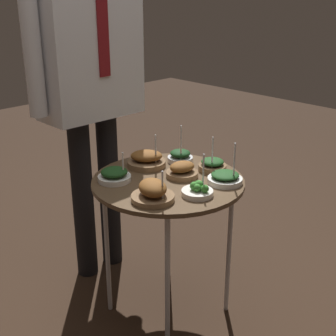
{
  "coord_description": "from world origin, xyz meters",
  "views": [
    {
      "loc": [
        -1.24,
        -1.26,
        1.4
      ],
      "look_at": [
        0.0,
        0.0,
        0.7
      ],
      "focal_mm": 50.0,
      "sensor_mm": 36.0,
      "label": 1
    }
  ],
  "objects": [
    {
      "name": "bowl_roast_front_left",
      "position": [
        -0.18,
        -0.1,
        0.69
      ],
      "size": [
        0.16,
        0.16,
        0.13
      ],
      "color": "brown",
      "rests_on": "serving_cart"
    },
    {
      "name": "ground_plane",
      "position": [
        0.0,
        0.0,
        0.0
      ],
      "size": [
        8.0,
        8.0,
        0.0
      ],
      "primitive_type": "plane",
      "color": "black"
    },
    {
      "name": "bowl_spinach_mid_left",
      "position": [
        0.2,
        -0.06,
        0.68
      ],
      "size": [
        0.12,
        0.12,
        0.16
      ],
      "color": "brown",
      "rests_on": "serving_cart"
    },
    {
      "name": "bowl_spinach_back_right",
      "position": [
        -0.17,
        0.14,
        0.68
      ],
      "size": [
        0.14,
        0.14,
        0.12
      ],
      "color": "white",
      "rests_on": "serving_cart"
    },
    {
      "name": "bowl_spinach_back_left",
      "position": [
        0.14,
        -0.19,
        0.67
      ],
      "size": [
        0.14,
        0.14,
        0.18
      ],
      "color": "white",
      "rests_on": "serving_cart"
    },
    {
      "name": "bowl_broccoli_center",
      "position": [
        -0.03,
        -0.19,
        0.67
      ],
      "size": [
        0.12,
        0.12,
        0.16
      ],
      "color": "silver",
      "rests_on": "serving_cart"
    },
    {
      "name": "bowl_roast_near_rim",
      "position": [
        0.04,
        0.17,
        0.68
      ],
      "size": [
        0.17,
        0.17,
        0.15
      ],
      "color": "brown",
      "rests_on": "serving_cart"
    },
    {
      "name": "waiter_figure",
      "position": [
        -0.0,
        0.51,
        1.05
      ],
      "size": [
        0.61,
        0.23,
        1.66
      ],
      "color": "black",
      "rests_on": "ground_plane"
    },
    {
      "name": "bowl_roast_mid_right",
      "position": [
        0.06,
        -0.02,
        0.68
      ],
      "size": [
        0.13,
        0.13,
        0.07
      ],
      "color": "brown",
      "rests_on": "serving_cart"
    },
    {
      "name": "bowl_spinach_front_right",
      "position": [
        0.18,
        0.11,
        0.68
      ],
      "size": [
        0.11,
        0.11,
        0.18
      ],
      "color": "silver",
      "rests_on": "serving_cart"
    },
    {
      "name": "serving_cart",
      "position": [
        0.0,
        0.0,
        0.6
      ],
      "size": [
        0.63,
        0.63,
        0.65
      ],
      "color": "brown",
      "rests_on": "ground_plane"
    }
  ]
}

